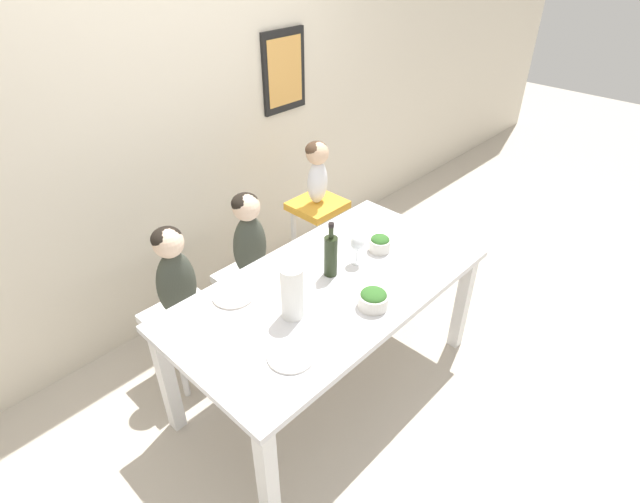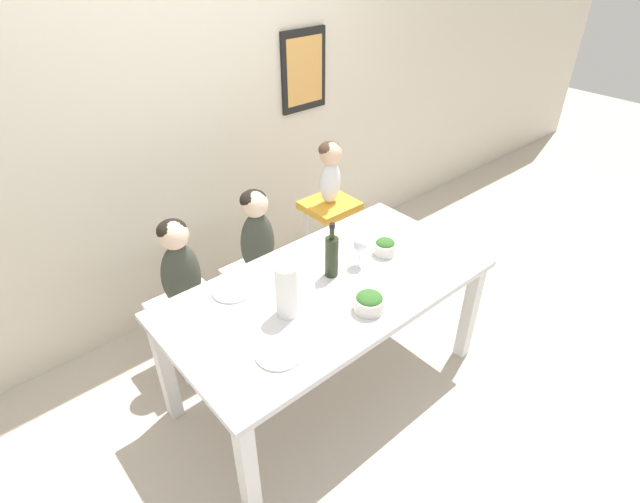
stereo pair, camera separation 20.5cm
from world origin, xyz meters
TOP-DOWN VIEW (x-y plane):
  - ground_plane at (0.00, 0.00)m, footprint 14.00×14.00m
  - wall_back at (0.00, 1.21)m, footprint 10.00×0.09m
  - dining_table at (0.00, 0.00)m, footprint 1.72×0.89m
  - chair_far_left at (-0.51, 0.66)m, footprint 0.39×0.37m
  - chair_far_center at (0.01, 0.66)m, footprint 0.39×0.37m
  - chair_right_highchair at (0.60, 0.66)m, footprint 0.33×0.31m
  - person_child_left at (-0.51, 0.66)m, footprint 0.23×0.17m
  - person_child_center at (0.01, 0.66)m, footprint 0.23×0.17m
  - person_baby_right at (0.60, 0.66)m, footprint 0.16×0.15m
  - wine_bottle at (0.08, 0.06)m, footprint 0.07×0.07m
  - paper_towel_roll at (-0.29, -0.03)m, footprint 0.11×0.11m
  - wine_glass_near at (0.25, 0.03)m, footprint 0.08×0.08m
  - salad_bowl_large at (0.02, -0.27)m, footprint 0.15×0.15m
  - salad_bowl_small at (0.44, 0.01)m, footprint 0.12×0.12m
  - dinner_plate_front_left at (-0.49, -0.22)m, footprint 0.21×0.21m
  - dinner_plate_back_left at (-0.40, 0.29)m, footprint 0.21×0.21m

SIDE VIEW (x-z plane):
  - ground_plane at x=0.00m, z-range 0.00..0.00m
  - chair_far_left at x=-0.51m, z-range 0.15..0.60m
  - chair_far_center at x=0.01m, z-range 0.15..0.60m
  - chair_right_highchair at x=0.60m, z-range 0.19..0.93m
  - dining_table at x=0.00m, z-range 0.27..1.00m
  - dinner_plate_front_left at x=-0.49m, z-range 0.73..0.74m
  - dinner_plate_back_left at x=-0.40m, z-range 0.73..0.74m
  - person_child_left at x=-0.51m, z-range 0.48..1.04m
  - person_child_center at x=0.01m, z-range 0.48..1.04m
  - salad_bowl_small at x=0.44m, z-range 0.73..0.82m
  - salad_bowl_large at x=0.02m, z-range 0.73..0.82m
  - wine_bottle at x=0.08m, z-range 0.69..1.01m
  - wine_glass_near at x=0.25m, z-range 0.77..0.95m
  - paper_towel_roll at x=-0.29m, z-range 0.73..1.01m
  - person_baby_right at x=0.60m, z-range 0.78..1.20m
  - wall_back at x=0.00m, z-range 0.00..2.70m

